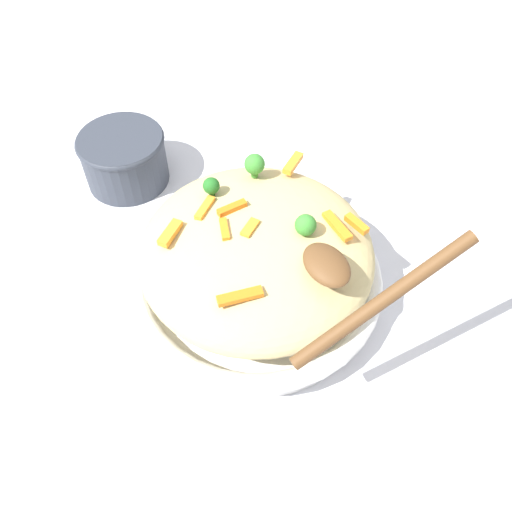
{
  "coord_description": "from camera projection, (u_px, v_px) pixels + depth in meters",
  "views": [
    {
      "loc": [
        -0.32,
        0.17,
        0.52
      ],
      "look_at": [
        0.0,
        0.0,
        0.07
      ],
      "focal_mm": 36.94,
      "sensor_mm": 36.0,
      "label": 1
    }
  ],
  "objects": [
    {
      "name": "serving_spoon",
      "position": [
        346.0,
        277.0,
        0.46
      ],
      "size": [
        0.11,
        0.16,
        0.1
      ],
      "color": "brown",
      "rests_on": "pasta_mound"
    },
    {
      "name": "serving_bowl",
      "position": [
        256.0,
        281.0,
        0.61
      ],
      "size": [
        0.29,
        0.29,
        0.05
      ],
      "color": "white",
      "rests_on": "ground_plane"
    },
    {
      "name": "carrot_piece_3",
      "position": [
        225.0,
        229.0,
        0.53
      ],
      "size": [
        0.03,
        0.02,
        0.01
      ],
      "primitive_type": "cube",
      "rotation": [
        0.0,
        0.0,
        5.96
      ],
      "color": "orange",
      "rests_on": "pasta_mound"
    },
    {
      "name": "carrot_piece_1",
      "position": [
        170.0,
        233.0,
        0.54
      ],
      "size": [
        0.03,
        0.03,
        0.01
      ],
      "primitive_type": "cube",
      "rotation": [
        0.0,
        0.0,
        5.37
      ],
      "color": "orange",
      "rests_on": "pasta_mound"
    },
    {
      "name": "carrot_piece_8",
      "position": [
        293.0,
        163.0,
        0.6
      ],
      "size": [
        0.03,
        0.03,
        0.01
      ],
      "primitive_type": "cube",
      "rotation": [
        0.0,
        0.0,
        2.16
      ],
      "color": "orange",
      "rests_on": "pasta_mound"
    },
    {
      "name": "carrot_piece_4",
      "position": [
        357.0,
        224.0,
        0.54
      ],
      "size": [
        0.03,
        0.01,
        0.01
      ],
      "primitive_type": "cube",
      "rotation": [
        0.0,
        0.0,
        3.31
      ],
      "color": "orange",
      "rests_on": "pasta_mound"
    },
    {
      "name": "pasta_mound",
      "position": [
        256.0,
        252.0,
        0.57
      ],
      "size": [
        0.26,
        0.25,
        0.08
      ],
      "primitive_type": "ellipsoid",
      "color": "#D1BA7A",
      "rests_on": "serving_bowl"
    },
    {
      "name": "broccoli_floret_2",
      "position": [
        255.0,
        165.0,
        0.58
      ],
      "size": [
        0.02,
        0.02,
        0.03
      ],
      "color": "#377928",
      "rests_on": "pasta_mound"
    },
    {
      "name": "carrot_piece_5",
      "position": [
        337.0,
        226.0,
        0.54
      ],
      "size": [
        0.04,
        0.01,
        0.01
      ],
      "primitive_type": "cube",
      "rotation": [
        0.0,
        0.0,
        3.15
      ],
      "color": "orange",
      "rests_on": "pasta_mound"
    },
    {
      "name": "carrot_piece_2",
      "position": [
        240.0,
        296.0,
        0.49
      ],
      "size": [
        0.02,
        0.04,
        0.01
      ],
      "primitive_type": "cube",
      "rotation": [
        0.0,
        0.0,
        1.36
      ],
      "color": "orange",
      "rests_on": "pasta_mound"
    },
    {
      "name": "carrot_piece_0",
      "position": [
        251.0,
        229.0,
        0.53
      ],
      "size": [
        0.02,
        0.03,
        0.01
      ],
      "primitive_type": "cube",
      "rotation": [
        0.0,
        0.0,
        2.16
      ],
      "color": "orange",
      "rests_on": "pasta_mound"
    },
    {
      "name": "broccoli_floret_0",
      "position": [
        306.0,
        225.0,
        0.53
      ],
      "size": [
        0.02,
        0.02,
        0.02
      ],
      "color": "#377928",
      "rests_on": "pasta_mound"
    },
    {
      "name": "companion_bowl",
      "position": [
        124.0,
        157.0,
        0.73
      ],
      "size": [
        0.12,
        0.12,
        0.07
      ],
      "color": "#333842",
      "rests_on": "ground_plane"
    },
    {
      "name": "carrot_piece_7",
      "position": [
        232.0,
        208.0,
        0.55
      ],
      "size": [
        0.01,
        0.03,
        0.01
      ],
      "primitive_type": "cube",
      "rotation": [
        0.0,
        0.0,
        4.75
      ],
      "color": "orange",
      "rests_on": "pasta_mound"
    },
    {
      "name": "ground_plane",
      "position": [
        256.0,
        294.0,
        0.63
      ],
      "size": [
        2.4,
        2.4,
        0.0
      ],
      "primitive_type": "plane",
      "color": "silver"
    },
    {
      "name": "broccoli_floret_1",
      "position": [
        211.0,
        186.0,
        0.56
      ],
      "size": [
        0.02,
        0.02,
        0.02
      ],
      "color": "#205B1C",
      "rests_on": "pasta_mound"
    },
    {
      "name": "carrot_piece_6",
      "position": [
        205.0,
        208.0,
        0.56
      ],
      "size": [
        0.03,
        0.03,
        0.01
      ],
      "primitive_type": "cube",
      "rotation": [
        0.0,
        0.0,
        2.24
      ],
      "color": "orange",
      "rests_on": "pasta_mound"
    }
  ]
}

